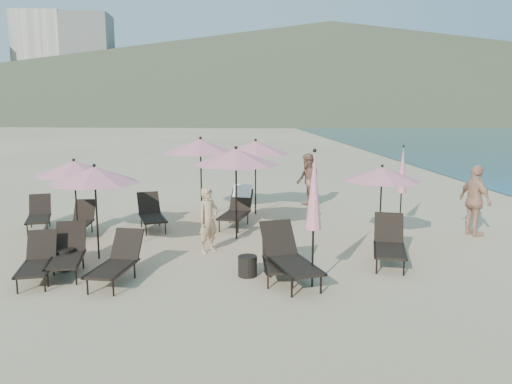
{
  "coord_description": "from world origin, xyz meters",
  "views": [
    {
      "loc": [
        -0.56,
        -9.67,
        3.33
      ],
      "look_at": [
        0.09,
        3.5,
        1.1
      ],
      "focal_mm": 35.0,
      "sensor_mm": 36.0,
      "label": 1
    }
  ],
  "objects_px": {
    "lounger_4": "(277,257)",
    "beachgoer_c": "(475,201)",
    "lounger_6": "(39,214)",
    "umbrella_open_0": "(95,175)",
    "lounger_1": "(67,252)",
    "lounger_7": "(80,220)",
    "lounger_9": "(237,207)",
    "umbrella_closed_1": "(402,170)",
    "lounger_3": "(289,256)",
    "umbrella_open_5": "(74,168)",
    "side_table_0": "(65,259)",
    "side_table_1": "(248,266)",
    "lounger_0": "(38,260)",
    "lounger_8": "(151,213)",
    "umbrella_open_1": "(236,157)",
    "beachgoer_a": "(208,220)",
    "beachgoer_b": "(308,181)",
    "lounger_5": "(389,243)",
    "umbrella_open_2": "(382,174)",
    "umbrella_open_3": "(201,146)",
    "lounger_2": "(117,261)",
    "umbrella_open_4": "(256,148)",
    "umbrella_closed_0": "(314,192)"
  },
  "relations": [
    {
      "from": "lounger_4",
      "to": "beachgoer_c",
      "type": "relative_size",
      "value": 0.79
    },
    {
      "from": "lounger_6",
      "to": "umbrella_open_0",
      "type": "relative_size",
      "value": 0.77
    },
    {
      "from": "lounger_1",
      "to": "lounger_7",
      "type": "distance_m",
      "value": 3.24
    },
    {
      "from": "lounger_9",
      "to": "umbrella_closed_1",
      "type": "bearing_deg",
      "value": 10.0
    },
    {
      "from": "umbrella_open_0",
      "to": "umbrella_closed_1",
      "type": "distance_m",
      "value": 8.13
    },
    {
      "from": "lounger_3",
      "to": "umbrella_open_0",
      "type": "relative_size",
      "value": 0.9
    },
    {
      "from": "umbrella_open_5",
      "to": "side_table_0",
      "type": "bearing_deg",
      "value": -79.77
    },
    {
      "from": "umbrella_open_5",
      "to": "side_table_1",
      "type": "distance_m",
      "value": 5.34
    },
    {
      "from": "lounger_0",
      "to": "lounger_8",
      "type": "bearing_deg",
      "value": 59.82
    },
    {
      "from": "umbrella_open_1",
      "to": "umbrella_open_0",
      "type": "bearing_deg",
      "value": -153.19
    },
    {
      "from": "beachgoer_a",
      "to": "umbrella_closed_1",
      "type": "bearing_deg",
      "value": -21.71
    },
    {
      "from": "lounger_6",
      "to": "beachgoer_b",
      "type": "distance_m",
      "value": 8.38
    },
    {
      "from": "lounger_1",
      "to": "lounger_7",
      "type": "height_order",
      "value": "lounger_1"
    },
    {
      "from": "beachgoer_b",
      "to": "lounger_1",
      "type": "bearing_deg",
      "value": -49.28
    },
    {
      "from": "lounger_4",
      "to": "lounger_8",
      "type": "bearing_deg",
      "value": 127.3
    },
    {
      "from": "lounger_5",
      "to": "side_table_1",
      "type": "height_order",
      "value": "lounger_5"
    },
    {
      "from": "umbrella_open_2",
      "to": "umbrella_open_3",
      "type": "distance_m",
      "value": 5.73
    },
    {
      "from": "lounger_4",
      "to": "side_table_0",
      "type": "xyz_separation_m",
      "value": [
        -4.38,
        0.65,
        -0.17
      ]
    },
    {
      "from": "lounger_5",
      "to": "lounger_7",
      "type": "distance_m",
      "value": 7.94
    },
    {
      "from": "lounger_7",
      "to": "beachgoer_a",
      "type": "distance_m",
      "value": 3.93
    },
    {
      "from": "umbrella_closed_1",
      "to": "beachgoer_c",
      "type": "height_order",
      "value": "umbrella_closed_1"
    },
    {
      "from": "lounger_4",
      "to": "umbrella_open_5",
      "type": "relative_size",
      "value": 0.7
    },
    {
      "from": "lounger_0",
      "to": "umbrella_open_2",
      "type": "height_order",
      "value": "umbrella_open_2"
    },
    {
      "from": "lounger_2",
      "to": "side_table_1",
      "type": "height_order",
      "value": "lounger_2"
    },
    {
      "from": "umbrella_open_1",
      "to": "lounger_7",
      "type": "bearing_deg",
      "value": 171.05
    },
    {
      "from": "lounger_4",
      "to": "lounger_8",
      "type": "height_order",
      "value": "lounger_8"
    },
    {
      "from": "lounger_4",
      "to": "umbrella_open_4",
      "type": "height_order",
      "value": "umbrella_open_4"
    },
    {
      "from": "lounger_6",
      "to": "beachgoer_c",
      "type": "distance_m",
      "value": 11.79
    },
    {
      "from": "umbrella_open_0",
      "to": "lounger_7",
      "type": "bearing_deg",
      "value": 115.17
    },
    {
      "from": "lounger_0",
      "to": "beachgoer_b",
      "type": "bearing_deg",
      "value": 37.95
    },
    {
      "from": "umbrella_open_0",
      "to": "lounger_4",
      "type": "bearing_deg",
      "value": -19.53
    },
    {
      "from": "lounger_5",
      "to": "lounger_6",
      "type": "xyz_separation_m",
      "value": [
        -8.74,
        3.54,
        -0.04
      ]
    },
    {
      "from": "side_table_0",
      "to": "beachgoer_a",
      "type": "bearing_deg",
      "value": 21.07
    },
    {
      "from": "lounger_0",
      "to": "umbrella_open_1",
      "type": "height_order",
      "value": "umbrella_open_1"
    },
    {
      "from": "lounger_9",
      "to": "umbrella_open_4",
      "type": "distance_m",
      "value": 2.26
    },
    {
      "from": "lounger_3",
      "to": "umbrella_open_4",
      "type": "bearing_deg",
      "value": 77.77
    },
    {
      "from": "umbrella_open_1",
      "to": "beachgoer_b",
      "type": "xyz_separation_m",
      "value": [
        2.44,
        4.06,
        -1.2
      ]
    },
    {
      "from": "umbrella_closed_0",
      "to": "umbrella_open_3",
      "type": "bearing_deg",
      "value": 111.41
    },
    {
      "from": "lounger_7",
      "to": "umbrella_open_0",
      "type": "height_order",
      "value": "umbrella_open_0"
    },
    {
      "from": "lounger_1",
      "to": "umbrella_open_2",
      "type": "xyz_separation_m",
      "value": [
        6.92,
        1.66,
        1.34
      ]
    },
    {
      "from": "umbrella_open_5",
      "to": "umbrella_open_4",
      "type": "bearing_deg",
      "value": 33.18
    },
    {
      "from": "lounger_3",
      "to": "lounger_9",
      "type": "relative_size",
      "value": 1.04
    },
    {
      "from": "lounger_3",
      "to": "umbrella_open_3",
      "type": "distance_m",
      "value": 6.4
    },
    {
      "from": "lounger_6",
      "to": "beachgoer_b",
      "type": "relative_size",
      "value": 0.9
    },
    {
      "from": "beachgoer_a",
      "to": "lounger_7",
      "type": "bearing_deg",
      "value": 108.26
    },
    {
      "from": "lounger_7",
      "to": "lounger_9",
      "type": "xyz_separation_m",
      "value": [
        4.17,
        0.88,
        0.13
      ]
    },
    {
      "from": "lounger_7",
      "to": "umbrella_closed_0",
      "type": "height_order",
      "value": "umbrella_closed_0"
    },
    {
      "from": "umbrella_open_4",
      "to": "side_table_0",
      "type": "bearing_deg",
      "value": -128.57
    },
    {
      "from": "lounger_8",
      "to": "umbrella_open_2",
      "type": "height_order",
      "value": "umbrella_open_2"
    },
    {
      "from": "lounger_8",
      "to": "side_table_0",
      "type": "height_order",
      "value": "lounger_8"
    }
  ]
}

